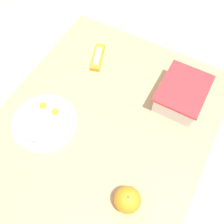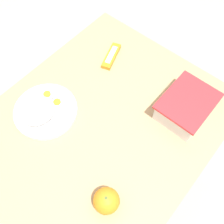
% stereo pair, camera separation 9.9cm
% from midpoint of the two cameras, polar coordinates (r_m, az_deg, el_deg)
% --- Properties ---
extents(ground_plane, '(10.00, 10.00, 0.00)m').
position_cam_midpoint_polar(ground_plane, '(1.71, 0.09, -14.35)').
color(ground_plane, '#B2A899').
extents(table, '(0.97, 0.79, 0.76)m').
position_cam_midpoint_polar(table, '(1.10, 0.13, -5.43)').
color(table, tan).
rests_on(table, ground_plane).
extents(food_container, '(0.21, 0.17, 0.09)m').
position_cam_midpoint_polar(food_container, '(1.04, 18.37, 0.73)').
color(food_container, white).
rests_on(food_container, table).
extents(orange_fruit, '(0.09, 0.09, 0.09)m').
position_cam_midpoint_polar(orange_fruit, '(0.86, 2.20, -19.07)').
color(orange_fruit, orange).
rests_on(orange_fruit, table).
extents(rice_plate, '(0.24, 0.24, 0.07)m').
position_cam_midpoint_polar(rice_plate, '(1.02, -12.08, 0.15)').
color(rice_plate, white).
rests_on(rice_plate, table).
extents(candy_bar, '(0.15, 0.09, 0.02)m').
position_cam_midpoint_polar(candy_bar, '(1.18, 2.29, 11.89)').
color(candy_bar, orange).
rests_on(candy_bar, table).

